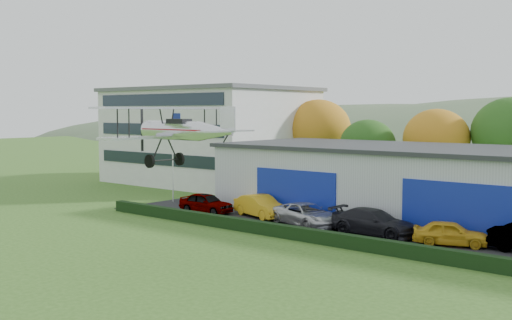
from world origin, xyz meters
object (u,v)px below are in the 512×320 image
Objects in this scene: office_block at (210,135)px; car_1 at (261,206)px; flagpole at (173,147)px; biplane at (180,129)px; car_4 at (450,233)px; car_3 at (374,222)px; hangar at (490,188)px; car_0 at (206,203)px; car_2 at (306,215)px.

car_1 is (18.72, -14.19, -4.35)m from office_block.
biplane reaches higher than flagpole.
car_1 is 1.16× the size of car_4.
car_4 is (4.94, 0.14, -0.10)m from car_3.
hangar is 23.05m from biplane.
car_1 is at bearing 87.17° from car_3.
car_4 is at bearing -91.21° from car_0.
flagpole is 15.80m from car_2.
flagpole is at bearing 142.35° from biplane.
biplane is (25.02, -28.20, 1.81)m from office_block.
flagpole is at bearing 100.79° from car_2.
flagpole is 7.62m from car_0.
car_0 is 0.56× the size of biplane.
car_1 reaches higher than car_2.
biplane is at bearing -143.48° from car_0.
car_0 is (-18.80, -8.28, -1.84)m from hangar.
car_2 is (15.18, -1.85, -3.97)m from flagpole.
car_0 is 4.65m from car_1.
office_block is 3.63× the size of car_3.
car_3 is (14.14, 0.61, 0.06)m from car_0.
office_block reaches higher than car_1.
car_1 is at bearing -153.36° from hangar.
car_3 is at bearing -27.40° from office_block.
car_3 is at bearing 70.91° from car_4.
car_2 is at bearing 91.96° from car_3.
flagpole is at bearing 65.84° from car_0.
car_1 is at bearing -6.38° from flagpole.
car_2 reaches higher than car_4.
biplane is (1.72, -13.35, 6.21)m from car_2.
car_4 is (0.28, -7.53, -1.88)m from hangar.
office_block is 2.57× the size of flagpole.
flagpole is 25.53m from car_4.
biplane reaches higher than car_4.
car_4 is at bearing -74.73° from car_1.
hangar is 9.05× the size of car_0.
office_block is 4.59× the size of car_0.
car_0 is at bearing 134.30° from biplane.
flagpole is 1.62× the size of car_1.
hangar is 5.05× the size of biplane.
car_3 is (28.34, -14.69, -4.34)m from office_block.
car_1 is (-14.28, -7.16, -1.79)m from hangar.
flagpole is at bearing -58.03° from office_block.
car_2 is 0.97× the size of car_3.
car_4 is at bearing -88.22° from car_3.
car_3 reaches higher than car_1.
car_3 reaches higher than car_0.
office_block is at bearing 69.55° from car_1.
biplane is at bearing 128.12° from car_4.
hangar is at bearing -46.66° from car_1.
car_4 is (14.56, -0.37, -0.09)m from car_1.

